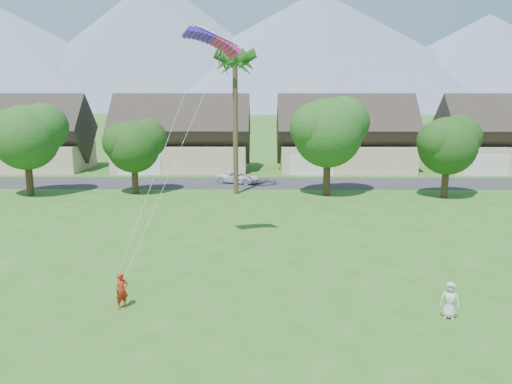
{
  "coord_description": "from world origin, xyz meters",
  "views": [
    {
      "loc": [
        0.28,
        -15.19,
        8.76
      ],
      "look_at": [
        0.0,
        10.0,
        3.8
      ],
      "focal_mm": 35.0,
      "sensor_mm": 36.0,
      "label": 1
    }
  ],
  "objects_px": {
    "kite_flyer": "(122,291)",
    "watcher": "(450,300)",
    "parked_car": "(238,177)",
    "parafoil_kite": "(213,39)"
  },
  "relations": [
    {
      "from": "kite_flyer",
      "to": "watcher",
      "type": "height_order",
      "value": "kite_flyer"
    },
    {
      "from": "watcher",
      "to": "parafoil_kite",
      "type": "height_order",
      "value": "parafoil_kite"
    },
    {
      "from": "watcher",
      "to": "parafoil_kite",
      "type": "distance_m",
      "value": 17.14
    },
    {
      "from": "parked_car",
      "to": "parafoil_kite",
      "type": "bearing_deg",
      "value": -159.99
    },
    {
      "from": "kite_flyer",
      "to": "watcher",
      "type": "xyz_separation_m",
      "value": [
        13.26,
        -0.76,
        -0.01
      ]
    },
    {
      "from": "kite_flyer",
      "to": "watcher",
      "type": "relative_size",
      "value": 1.02
    },
    {
      "from": "watcher",
      "to": "parked_car",
      "type": "distance_m",
      "value": 32.11
    },
    {
      "from": "kite_flyer",
      "to": "parafoil_kite",
      "type": "height_order",
      "value": "parafoil_kite"
    },
    {
      "from": "parked_car",
      "to": "parafoil_kite",
      "type": "xyz_separation_m",
      "value": [
        -0.24,
        -21.92,
        11.02
      ]
    },
    {
      "from": "watcher",
      "to": "parked_car",
      "type": "xyz_separation_m",
      "value": [
        -9.81,
        30.57,
        -0.15
      ]
    }
  ]
}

